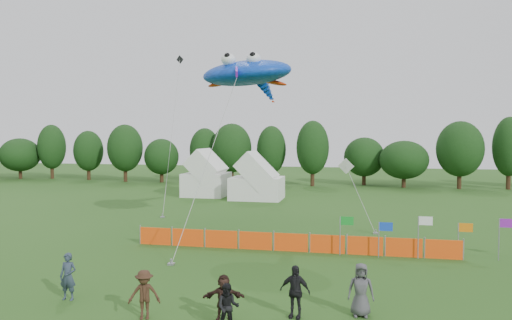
% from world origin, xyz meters
% --- Properties ---
extents(ground, '(160.00, 160.00, 0.00)m').
position_xyz_m(ground, '(0.00, 0.00, 0.00)').
color(ground, '#234C16').
rests_on(ground, ground).
extents(treeline, '(104.57, 8.78, 8.36)m').
position_xyz_m(treeline, '(1.61, 44.93, 4.18)').
color(treeline, '#382314').
rests_on(treeline, ground).
extents(tent_left, '(4.45, 4.45, 3.92)m').
position_xyz_m(tent_left, '(-10.86, 31.80, 1.98)').
color(tent_left, white).
rests_on(tent_left, ground).
extents(tent_right, '(5.11, 4.09, 3.61)m').
position_xyz_m(tent_right, '(-5.12, 30.20, 1.82)').
color(tent_right, white).
rests_on(tent_right, ground).
extents(barrier_fence, '(17.90, 0.06, 1.00)m').
position_xyz_m(barrier_fence, '(1.30, 9.08, 0.50)').
color(barrier_fence, '#FA4B0D').
rests_on(barrier_fence, ground).
extents(flag_row, '(10.73, 0.79, 2.26)m').
position_xyz_m(flag_row, '(9.22, 8.97, 1.42)').
color(flag_row, gray).
rests_on(flag_row, ground).
extents(spectator_a, '(0.69, 0.46, 1.85)m').
position_xyz_m(spectator_a, '(-6.05, -0.74, 0.92)').
color(spectator_a, '#2A3646').
rests_on(spectator_a, ground).
extents(spectator_b, '(0.84, 0.70, 1.57)m').
position_xyz_m(spectator_b, '(0.86, -2.36, 0.78)').
color(spectator_b, black).
rests_on(spectator_b, ground).
extents(spectator_c, '(1.25, 0.92, 1.73)m').
position_xyz_m(spectator_c, '(-2.28, -1.98, 0.87)').
color(spectator_c, '#382316').
rests_on(spectator_c, ground).
extents(spectator_d, '(1.15, 0.62, 1.87)m').
position_xyz_m(spectator_d, '(2.86, -0.74, 0.94)').
color(spectator_d, black).
rests_on(spectator_d, ground).
extents(spectator_e, '(0.96, 0.66, 1.90)m').
position_xyz_m(spectator_e, '(5.13, -0.11, 0.95)').
color(spectator_e, '#444448').
rests_on(spectator_e, ground).
extents(spectator_f, '(1.53, 0.82, 1.58)m').
position_xyz_m(spectator_f, '(0.45, -1.44, 0.79)').
color(spectator_f, black).
rests_on(spectator_f, ground).
extents(stingray_kite, '(7.57, 15.44, 11.32)m').
position_xyz_m(stingray_kite, '(-1.91, 12.58, 10.19)').
color(stingray_kite, blue).
rests_on(stingray_kite, ground).
extents(small_kite_white, '(2.80, 4.24, 4.74)m').
position_xyz_m(small_kite_white, '(4.49, 17.87, 3.04)').
color(small_kite_white, white).
rests_on(small_kite_white, ground).
extents(small_kite_dark, '(2.31, 8.98, 13.86)m').
position_xyz_m(small_kite_dark, '(-10.97, 22.78, 7.40)').
color(small_kite_dark, black).
rests_on(small_kite_dark, ground).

